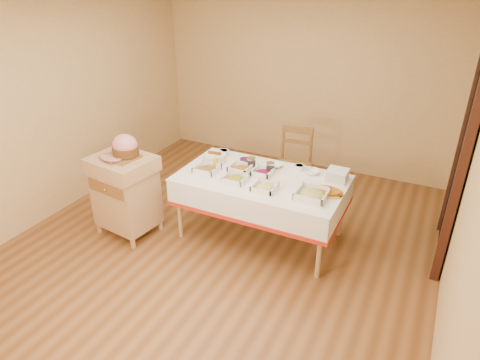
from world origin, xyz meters
The scene contains 23 objects.
room_shell centered at (0.00, 0.00, 1.30)m, with size 5.00×5.00×5.00m.
doorway centered at (2.20, 0.90, 1.11)m, with size 0.09×1.10×2.20m.
dining_table centered at (0.30, 0.30, 0.60)m, with size 1.82×1.02×0.76m.
butcher_cart centered at (-1.13, -0.29, 0.54)m, with size 0.74×0.64×0.95m.
dining_chair centered at (0.31, 1.34, 0.50)m, with size 0.49×0.48×0.97m.
ham_on_board centered at (-1.09, -0.26, 1.06)m, with size 0.40×0.38×0.27m.
serving_dish_a centered at (-0.30, 0.15, 0.80)m, with size 0.26×0.25×0.11m.
serving_dish_b centered at (0.09, 0.09, 0.79)m, with size 0.24×0.24×0.10m.
serving_dish_c centered at (0.45, 0.05, 0.79)m, with size 0.23×0.23×0.10m.
serving_dish_d centered at (0.93, 0.11, 0.80)m, with size 0.31×0.31×0.12m.
serving_dish_e centered at (0.02, 0.34, 0.79)m, with size 0.24×0.23×0.11m.
serving_dish_f centered at (0.29, 0.36, 0.79)m, with size 0.22×0.21×0.10m.
small_bowl_left centered at (-0.37, 0.67, 0.79)m, with size 0.13×0.13×0.06m.
small_bowl_mid centered at (-0.02, 0.57, 0.79)m, with size 0.13×0.13×0.06m.
small_bowl_right centered at (0.60, 0.67, 0.79)m, with size 0.11×0.11×0.06m.
bowl_white_imported centered at (0.34, 0.63, 0.78)m, with size 0.16×0.16×0.04m, color white.
bowl_small_imported centered at (0.77, 0.64, 0.78)m, with size 0.16×0.16×0.05m, color white.
preserve_jar_left centered at (0.10, 0.47, 0.82)m, with size 0.10×0.10×0.13m.
preserve_jar_right centered at (0.34, 0.46, 0.81)m, with size 0.09×0.09×0.12m.
mustard_bottle centered at (-0.26, 0.28, 0.83)m, with size 0.05×0.05×0.16m.
bread_basket centered at (-0.36, 0.44, 0.81)m, with size 0.26×0.26×0.11m.
plate_stack centered at (1.06, 0.61, 0.82)m, with size 0.22×0.22×0.12m.
brass_platter centered at (1.05, 0.27, 0.78)m, with size 0.32×0.23×0.04m.
Camera 1 is at (1.95, -3.55, 2.85)m, focal length 32.00 mm.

